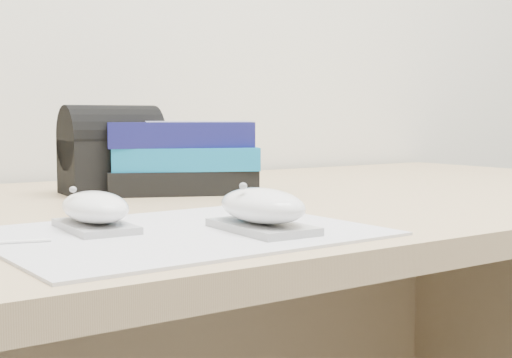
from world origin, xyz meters
TOP-DOWN VIEW (x-y plane):
  - desk at (0.00, 1.64)m, footprint 1.60×0.80m
  - mousepad at (-0.22, 1.35)m, footprint 0.36×0.29m
  - mouse_rear at (-0.28, 1.40)m, footprint 0.06×0.11m
  - mouse_front at (-0.15, 1.30)m, footprint 0.07×0.12m
  - book_stack at (-0.03, 1.71)m, footprint 0.27×0.25m
  - pouch at (-0.13, 1.73)m, footprint 0.14×0.11m

SIDE VIEW (x-z plane):
  - desk at x=0.00m, z-range 0.13..0.86m
  - mousepad at x=-0.22m, z-range 0.73..0.73m
  - mouse_rear at x=-0.28m, z-range 0.73..0.77m
  - mouse_front at x=-0.15m, z-range 0.73..0.78m
  - book_stack at x=-0.03m, z-range 0.73..0.84m
  - pouch at x=-0.13m, z-range 0.73..0.86m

